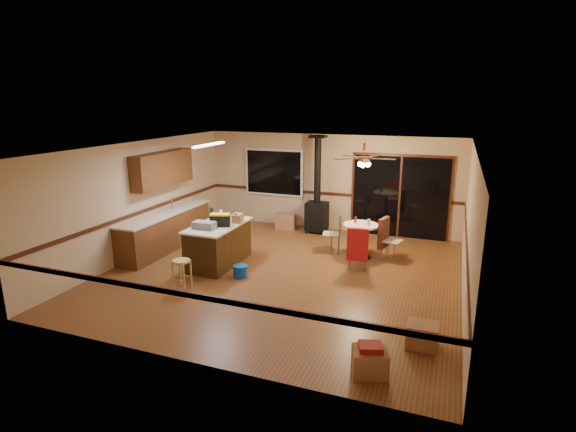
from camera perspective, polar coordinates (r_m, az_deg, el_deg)
The scene contains 35 objects.
floor at distance 9.43m, azimuth -0.64°, elevation -7.21°, with size 7.00×7.00×0.00m, color brown.
ceiling at distance 8.79m, azimuth -0.69°, elevation 8.71°, with size 7.00×7.00×0.00m, color silver.
wall_back at distance 12.28m, azimuth 5.25°, elevation 4.23°, with size 7.00×7.00×0.00m, color tan.
wall_front at distance 6.05m, azimuth -12.82°, elevation -7.21°, with size 7.00×7.00×0.00m, color tan.
wall_left at distance 10.76m, azimuth -18.34°, elevation 2.05°, with size 7.00×7.00×0.00m, color tan.
wall_right at distance 8.46m, azimuth 22.05°, elevation -1.61°, with size 7.00×7.00×0.00m, color tan.
chair_rail at distance 9.10m, azimuth -0.66°, elevation -1.36°, with size 7.00×7.00×0.08m, color #3C190F, non-canonical shape.
window at distance 12.70m, azimuth -1.79°, elevation 5.56°, with size 1.72×0.10×1.32m, color black.
sliding_door at distance 11.93m, azimuth 14.00°, elevation 2.32°, with size 2.52×0.10×2.10m, color black.
lower_cabinets at distance 11.18m, azimuth -15.19°, elevation -1.87°, with size 0.60×3.00×0.86m, color #5A3117.
countertop at distance 11.06m, azimuth -15.35°, elevation 0.37°, with size 0.64×3.04×0.04m, color beige.
upper_cabinets at distance 11.09m, azimuth -15.63°, elevation 5.78°, with size 0.35×2.00×0.80m, color #5A3117.
kitchen_island at distance 9.88m, azimuth -8.81°, elevation -3.55°, with size 0.88×1.68×0.90m.
wood_stove at distance 12.03m, azimuth 3.70°, elevation 1.26°, with size 0.55×0.50×2.52m.
ceiling_fan at distance 9.92m, azimuth 9.59°, elevation 6.94°, with size 0.24×0.24×0.55m.
fluorescent_strip at distance 9.85m, azimuth -9.98°, elevation 8.90°, with size 0.10×1.20×0.04m, color white.
toolbox_grey at distance 9.48m, azimuth -10.59°, elevation -1.14°, with size 0.47×0.26×0.15m, color slate.
toolbox_black at distance 9.60m, azimuth -8.60°, elevation -0.57°, with size 0.42×0.22×0.23m, color black.
toolbox_yellow_lid at distance 9.57m, azimuth -8.63°, elevation 0.18°, with size 0.41×0.22×0.03m, color gold.
box_on_island at distance 9.85m, azimuth -6.41°, elevation -0.26°, with size 0.20×0.27×0.18m, color #915E40.
bottle_dark at distance 10.12m, azimuth -9.69°, elevation 0.31°, with size 0.08×0.08×0.28m, color black.
bottle_pink at distance 9.77m, azimuth -6.63°, elevation -0.26°, with size 0.07×0.07×0.22m, color #D84C8C.
bottle_white at distance 10.19m, azimuth -8.52°, elevation 0.22°, with size 0.07×0.07×0.20m, color white.
bar_stool at distance 8.79m, azimuth -13.31°, elevation -7.25°, with size 0.32×0.32×0.58m, color tan.
blue_bucket at distance 9.23m, azimuth -6.07°, elevation -6.97°, with size 0.29×0.29×0.25m, color #0B45A5.
dining_table at distance 10.28m, azimuth 9.20°, elevation -2.41°, with size 0.80×0.80×0.78m.
glass_red at distance 10.31m, azimuth 8.57°, elevation -0.43°, with size 0.06×0.06×0.15m, color #590C14.
glass_cream at distance 10.11m, azimuth 10.21°, elevation -0.81°, with size 0.06×0.06×0.15m, color beige.
chair_left at distance 10.50m, azimuth 6.15°, elevation -1.58°, with size 0.47×0.47×0.51m.
chair_near at distance 9.41m, azimuth 8.85°, elevation -3.56°, with size 0.47×0.50×0.70m.
chair_right at distance 10.27m, azimuth 12.17°, elevation -2.17°, with size 0.55×0.52×0.70m.
box_under_window at distance 12.48m, azimuth -0.29°, elevation -0.65°, with size 0.53×0.42×0.42m, color #915E40.
box_corner_a at distance 6.28m, azimuth 10.36°, elevation -17.74°, with size 0.45×0.38×0.35m, color #915E40.
box_corner_b at distance 7.03m, azimuth 16.68°, elevation -14.34°, with size 0.44×0.38×0.36m, color #915E40.
box_small_red at distance 6.17m, azimuth 10.45°, elevation -16.07°, with size 0.30×0.25×0.08m, color maroon.
Camera 1 is at (3.16, -8.15, 3.52)m, focal length 28.00 mm.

